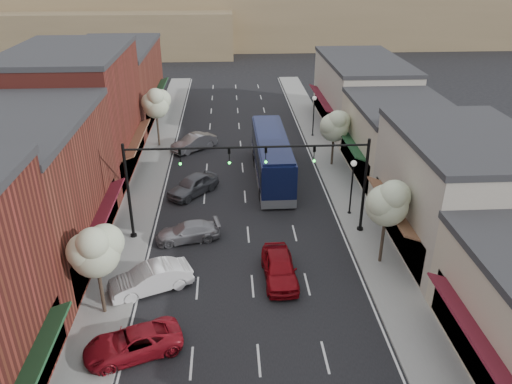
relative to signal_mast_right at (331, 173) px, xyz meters
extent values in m
plane|color=black|center=(-5.62, -8.00, -4.62)|extent=(160.00, 160.00, 0.00)
cube|color=gray|center=(-14.02, 10.50, -4.55)|extent=(2.80, 73.00, 0.15)
cube|color=gray|center=(2.78, 10.50, -4.55)|extent=(2.80, 73.00, 0.15)
cube|color=gray|center=(-12.62, 10.50, -4.55)|extent=(0.25, 73.00, 0.17)
cube|color=gray|center=(1.38, 10.50, -4.55)|extent=(0.25, 73.00, 0.17)
cube|color=brown|center=(-19.92, -2.00, -0.12)|extent=(9.00, 14.00, 9.00)
cube|color=#2D2D30|center=(-19.92, -2.00, 4.58)|extent=(9.20, 14.10, 0.40)
cube|color=black|center=(-15.72, -2.00, -3.02)|extent=(0.60, 11.90, 2.60)
cube|color=maroon|center=(-14.92, -2.00, -1.52)|extent=(1.07, 9.80, 0.49)
cube|color=maroon|center=(-19.92, 12.00, 0.63)|extent=(9.00, 14.00, 10.50)
cube|color=#2D2D30|center=(-19.92, 12.00, 6.08)|extent=(9.20, 14.10, 0.40)
cube|color=black|center=(-15.72, 12.00, -3.02)|extent=(0.60, 11.90, 2.60)
cube|color=brown|center=(-14.92, 12.00, -1.52)|extent=(1.07, 9.80, 0.49)
cube|color=brown|center=(-19.92, 28.00, -0.62)|extent=(9.00, 18.00, 8.00)
cube|color=#2D2D30|center=(-19.92, 28.00, 3.58)|extent=(9.20, 18.10, 0.40)
cube|color=black|center=(-15.72, 28.00, -3.02)|extent=(0.60, 15.30, 2.60)
cube|color=#1B4526|center=(-14.92, 28.00, -1.52)|extent=(1.07, 12.60, 0.49)
cube|color=black|center=(4.48, -14.00, -3.02)|extent=(0.60, 10.20, 2.60)
cube|color=maroon|center=(3.68, -14.00, -1.52)|extent=(1.07, 8.40, 0.49)
cube|color=#AAA191|center=(8.18, -2.00, -0.87)|extent=(8.00, 12.00, 7.50)
cube|color=#2D2D30|center=(8.18, -2.00, 3.08)|extent=(8.20, 12.10, 0.40)
cube|color=black|center=(4.48, -2.00, -3.02)|extent=(0.60, 10.20, 2.60)
cube|color=brown|center=(3.68, -2.00, -1.52)|extent=(1.07, 8.40, 0.49)
cube|color=#B3A58E|center=(8.18, 10.00, -1.62)|extent=(8.00, 12.00, 6.00)
cube|color=#2D2D30|center=(8.18, 10.00, 1.58)|extent=(8.20, 12.10, 0.40)
cube|color=black|center=(4.48, 10.00, -3.02)|extent=(0.60, 10.20, 2.60)
cube|color=#1B4526|center=(3.68, 10.00, -1.52)|extent=(1.07, 8.40, 0.49)
cube|color=#AAA191|center=(8.18, 24.00, -1.12)|extent=(8.00, 16.00, 7.00)
cube|color=#2D2D30|center=(8.18, 24.00, 2.58)|extent=(8.20, 16.10, 0.40)
cube|color=black|center=(4.48, 24.00, -3.02)|extent=(0.60, 13.60, 2.60)
cube|color=maroon|center=(3.68, 24.00, -1.52)|extent=(1.07, 11.20, 0.49)
cube|color=#7A6647|center=(-5.62, 82.00, 1.38)|extent=(120.00, 30.00, 12.00)
cube|color=#7A6647|center=(-30.62, 70.00, -0.62)|extent=(50.00, 20.00, 8.00)
cylinder|color=black|center=(2.38, 0.00, -4.47)|extent=(0.44, 0.44, 0.30)
cylinder|color=black|center=(2.38, 0.00, -1.12)|extent=(0.20, 0.20, 7.00)
cylinder|color=black|center=(-1.62, 0.00, 1.98)|extent=(8.00, 0.14, 0.14)
imported|color=black|center=(-1.22, 0.00, 1.38)|extent=(0.18, 0.46, 1.10)
sphere|color=#19E533|center=(-1.22, -0.12, 0.96)|extent=(0.18, 0.18, 0.18)
imported|color=black|center=(-4.42, 0.00, 1.38)|extent=(0.18, 0.46, 1.10)
sphere|color=#19E533|center=(-4.42, -0.12, 0.96)|extent=(0.18, 0.18, 0.18)
cylinder|color=black|center=(-13.62, 0.00, -4.47)|extent=(0.44, 0.44, 0.30)
cylinder|color=black|center=(-13.62, 0.00, -1.12)|extent=(0.20, 0.20, 7.00)
cylinder|color=black|center=(-9.62, 0.00, 1.98)|extent=(8.00, 0.14, 0.14)
imported|color=black|center=(-10.02, 0.00, 1.38)|extent=(0.18, 0.46, 1.10)
sphere|color=#19E533|center=(-10.02, -0.12, 0.96)|extent=(0.18, 0.18, 0.18)
imported|color=black|center=(-6.82, 0.00, 1.38)|extent=(0.18, 0.46, 1.10)
sphere|color=#19E533|center=(-6.82, -0.12, 0.96)|extent=(0.18, 0.18, 0.18)
cylinder|color=#47382B|center=(2.68, -4.00, -2.77)|extent=(0.20, 0.20, 3.71)
sphere|color=beige|center=(2.68, -4.00, -0.45)|extent=(2.60, 2.60, 2.60)
sphere|color=beige|center=(3.18, -3.70, 0.02)|extent=(2.00, 2.00, 2.00)
sphere|color=beige|center=(2.28, -4.30, -0.10)|extent=(1.90, 1.90, 1.90)
sphere|color=beige|center=(2.78, -4.50, 0.48)|extent=(1.70, 1.70, 1.70)
cylinder|color=#47382B|center=(2.68, 12.00, -2.96)|extent=(0.20, 0.20, 3.33)
sphere|color=beige|center=(2.68, 12.00, -0.88)|extent=(2.60, 2.60, 2.60)
sphere|color=beige|center=(3.18, 12.30, -0.46)|extent=(2.00, 2.00, 2.00)
sphere|color=beige|center=(2.28, 11.70, -0.57)|extent=(1.90, 1.90, 1.90)
sphere|color=beige|center=(2.78, 11.50, -0.05)|extent=(1.70, 1.70, 1.70)
cylinder|color=#47382B|center=(-13.92, -8.00, -2.86)|extent=(0.20, 0.20, 3.52)
sphere|color=beige|center=(-13.92, -8.00, -0.66)|extent=(2.60, 2.60, 2.60)
sphere|color=beige|center=(-13.42, -7.70, -0.22)|extent=(2.00, 2.00, 2.00)
sphere|color=beige|center=(-14.32, -8.30, -0.33)|extent=(1.90, 1.90, 1.90)
sphere|color=beige|center=(-13.82, -8.50, 0.22)|extent=(1.70, 1.70, 1.70)
cylinder|color=#47382B|center=(-13.92, 18.00, -2.70)|extent=(0.20, 0.20, 3.84)
sphere|color=beige|center=(-13.92, 18.00, -0.30)|extent=(2.60, 2.60, 2.60)
sphere|color=beige|center=(-13.42, 18.30, 0.18)|extent=(2.00, 2.00, 2.00)
sphere|color=beige|center=(-14.32, 17.70, 0.06)|extent=(1.90, 1.90, 1.90)
sphere|color=beige|center=(-13.82, 17.50, 0.66)|extent=(1.70, 1.70, 1.70)
cylinder|color=black|center=(2.18, 2.50, -4.52)|extent=(0.28, 0.28, 0.20)
cylinder|color=black|center=(2.18, 2.50, -2.62)|extent=(0.12, 0.12, 4.00)
sphere|color=white|center=(2.18, 2.50, -0.40)|extent=(0.44, 0.44, 0.44)
cylinder|color=black|center=(2.18, 20.00, -4.52)|extent=(0.28, 0.28, 0.20)
cylinder|color=black|center=(2.18, 20.00, -2.62)|extent=(0.12, 0.12, 4.00)
sphere|color=white|center=(2.18, 20.00, -0.40)|extent=(0.44, 0.44, 0.44)
cube|color=#0E1439|center=(-3.15, 9.60, -2.57)|extent=(2.80, 12.53, 3.20)
cube|color=#595B60|center=(-3.15, 9.60, -4.05)|extent=(2.82, 12.55, 0.73)
cube|color=black|center=(-3.15, 9.60, -2.12)|extent=(2.86, 11.53, 1.15)
cube|color=#0E1439|center=(-3.15, 9.60, -0.92)|extent=(2.58, 12.03, 0.26)
cube|color=black|center=(-3.10, 3.39, -1.91)|extent=(2.17, 0.10, 1.25)
cylinder|color=black|center=(-4.35, 5.21, -4.08)|extent=(0.34, 1.09, 1.08)
cylinder|color=black|center=(-1.89, 5.23, -4.08)|extent=(0.34, 1.09, 1.08)
cylinder|color=black|center=(-4.41, 13.55, -4.08)|extent=(0.34, 1.09, 1.08)
cylinder|color=black|center=(-1.95, 13.57, -4.08)|extent=(0.34, 1.09, 1.08)
cylinder|color=black|center=(-4.40, 12.09, -4.08)|extent=(0.34, 1.09, 1.08)
cylinder|color=black|center=(-1.94, 12.11, -4.08)|extent=(0.34, 1.09, 1.08)
imported|color=maroon|center=(-3.95, -5.36, -3.80)|extent=(2.11, 4.90, 1.65)
imported|color=maroon|center=(-11.82, -11.17, -3.95)|extent=(5.29, 3.75, 1.34)
imported|color=silver|center=(-11.63, -6.00, -3.82)|extent=(5.14, 3.48, 1.60)
imported|color=#9E9DA2|center=(-9.82, -0.47, -3.98)|extent=(4.69, 2.61, 1.29)
imported|color=#56575D|center=(-9.85, 6.75, -3.81)|extent=(4.57, 4.90, 1.63)
imported|color=#98989D|center=(-10.31, 16.78, -3.84)|extent=(4.73, 4.34, 1.57)
camera|label=1|loc=(-6.82, -30.34, 13.61)|focal=35.00mm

